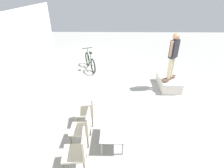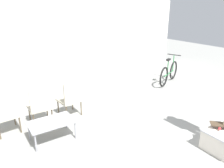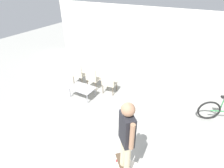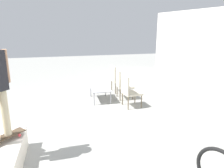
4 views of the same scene
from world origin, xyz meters
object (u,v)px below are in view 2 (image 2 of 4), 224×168
(coffee_table, at_px, (52,124))
(patio_chair_right, at_px, (71,97))
(patio_chair_left, at_px, (6,112))
(patio_chair_center, at_px, (40,104))
(bicycle, at_px, (169,73))

(coffee_table, bearing_deg, patio_chair_right, 43.95)
(patio_chair_left, height_order, patio_chair_center, same)
(patio_chair_center, distance_m, bicycle, 4.96)
(patio_chair_left, distance_m, patio_chair_right, 1.54)
(coffee_table, distance_m, bicycle, 5.08)
(patio_chair_right, xyz_separation_m, bicycle, (4.15, 0.46, -0.15))
(patio_chair_left, bearing_deg, bicycle, 179.58)
(coffee_table, height_order, patio_chair_center, patio_chair_center)
(patio_chair_center, bearing_deg, patio_chair_right, -178.97)
(bicycle, bearing_deg, patio_chair_left, 161.65)
(patio_chair_right, bearing_deg, coffee_table, 36.42)
(coffee_table, relative_size, patio_chair_right, 0.96)
(patio_chair_center, bearing_deg, patio_chair_left, 0.94)
(patio_chair_left, distance_m, bicycle, 5.71)
(coffee_table, height_order, patio_chair_left, patio_chair_left)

